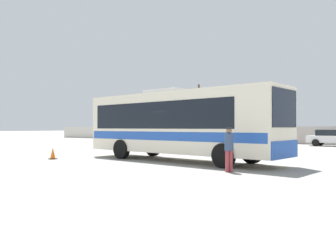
{
  "coord_description": "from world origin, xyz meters",
  "views": [
    {
      "loc": [
        9.62,
        -14.38,
        1.7
      ],
      "look_at": [
        -1.38,
        0.2,
        1.78
      ],
      "focal_mm": 37.12,
      "sensor_mm": 36.0,
      "label": 1
    }
  ],
  "objects_px": {
    "parked_car_second_red": "(264,137)",
    "traffic_cone_on_apron": "(53,153)",
    "parked_car_third_white": "(334,138)",
    "roadside_tree_midleft": "(276,107)",
    "roadside_tree_left": "(202,112)",
    "coach_bus_cream_blue": "(177,122)",
    "utility_pole_near": "(199,111)",
    "attendant_by_bus_door": "(229,147)",
    "parked_car_leftmost_red": "(216,136)"
  },
  "relations": [
    {
      "from": "coach_bus_cream_blue",
      "to": "parked_car_second_red",
      "type": "bearing_deg",
      "value": 98.57
    },
    {
      "from": "parked_car_second_red",
      "to": "traffic_cone_on_apron",
      "type": "height_order",
      "value": "parked_car_second_red"
    },
    {
      "from": "parked_car_second_red",
      "to": "parked_car_third_white",
      "type": "distance_m",
      "value": 6.31
    },
    {
      "from": "parked_car_third_white",
      "to": "traffic_cone_on_apron",
      "type": "distance_m",
      "value": 24.71
    },
    {
      "from": "utility_pole_near",
      "to": "traffic_cone_on_apron",
      "type": "bearing_deg",
      "value": -73.7
    },
    {
      "from": "parked_car_leftmost_red",
      "to": "parked_car_third_white",
      "type": "xyz_separation_m",
      "value": [
        11.89,
        0.46,
        0.03
      ]
    },
    {
      "from": "parked_car_third_white",
      "to": "traffic_cone_on_apron",
      "type": "relative_size",
      "value": 7.12
    },
    {
      "from": "utility_pole_near",
      "to": "roadside_tree_midleft",
      "type": "bearing_deg",
      "value": 20.32
    },
    {
      "from": "parked_car_third_white",
      "to": "utility_pole_near",
      "type": "distance_m",
      "value": 18.2
    },
    {
      "from": "coach_bus_cream_blue",
      "to": "utility_pole_near",
      "type": "bearing_deg",
      "value": 119.72
    },
    {
      "from": "utility_pole_near",
      "to": "coach_bus_cream_blue",
      "type": "bearing_deg",
      "value": -60.28
    },
    {
      "from": "attendant_by_bus_door",
      "to": "utility_pole_near",
      "type": "relative_size",
      "value": 0.23
    },
    {
      "from": "parked_car_second_red",
      "to": "utility_pole_near",
      "type": "relative_size",
      "value": 0.61
    },
    {
      "from": "roadside_tree_midleft",
      "to": "utility_pole_near",
      "type": "bearing_deg",
      "value": -159.68
    },
    {
      "from": "parked_car_leftmost_red",
      "to": "roadside_tree_left",
      "type": "height_order",
      "value": "roadside_tree_left"
    },
    {
      "from": "roadside_tree_midleft",
      "to": "traffic_cone_on_apron",
      "type": "xyz_separation_m",
      "value": [
        -0.95,
        -31.02,
        -3.96
      ]
    },
    {
      "from": "attendant_by_bus_door",
      "to": "parked_car_leftmost_red",
      "type": "distance_m",
      "value": 25.05
    },
    {
      "from": "attendant_by_bus_door",
      "to": "roadside_tree_midleft",
      "type": "relative_size",
      "value": 0.28
    },
    {
      "from": "parked_car_second_red",
      "to": "roadside_tree_left",
      "type": "xyz_separation_m",
      "value": [
        -13.38,
        10.02,
        3.13
      ]
    },
    {
      "from": "roadside_tree_left",
      "to": "roadside_tree_midleft",
      "type": "xyz_separation_m",
      "value": [
        11.37,
        -1.16,
        0.35
      ]
    },
    {
      "from": "roadside_tree_left",
      "to": "roadside_tree_midleft",
      "type": "height_order",
      "value": "roadside_tree_midleft"
    },
    {
      "from": "roadside_tree_midleft",
      "to": "traffic_cone_on_apron",
      "type": "relative_size",
      "value": 9.65
    },
    {
      "from": "roadside_tree_midleft",
      "to": "roadside_tree_left",
      "type": "bearing_deg",
      "value": 174.19
    },
    {
      "from": "coach_bus_cream_blue",
      "to": "roadside_tree_left",
      "type": "relative_size",
      "value": 1.96
    },
    {
      "from": "parked_car_leftmost_red",
      "to": "utility_pole_near",
      "type": "xyz_separation_m",
      "value": [
        -5.41,
        5.21,
        3.09
      ]
    },
    {
      "from": "parked_car_leftmost_red",
      "to": "traffic_cone_on_apron",
      "type": "relative_size",
      "value": 6.63
    },
    {
      "from": "attendant_by_bus_door",
      "to": "traffic_cone_on_apron",
      "type": "relative_size",
      "value": 2.67
    },
    {
      "from": "attendant_by_bus_door",
      "to": "parked_car_second_red",
      "type": "height_order",
      "value": "attendant_by_bus_door"
    },
    {
      "from": "parked_car_second_red",
      "to": "roadside_tree_midleft",
      "type": "relative_size",
      "value": 0.72
    },
    {
      "from": "parked_car_second_red",
      "to": "coach_bus_cream_blue",
      "type": "bearing_deg",
      "value": -81.43
    },
    {
      "from": "parked_car_third_white",
      "to": "traffic_cone_on_apron",
      "type": "xyz_separation_m",
      "value": [
        -9.22,
        -22.92,
        -0.49
      ]
    },
    {
      "from": "parked_car_third_white",
      "to": "utility_pole_near",
      "type": "xyz_separation_m",
      "value": [
        -17.3,
        4.75,
        3.06
      ]
    },
    {
      "from": "parked_car_second_red",
      "to": "traffic_cone_on_apron",
      "type": "relative_size",
      "value": 6.97
    },
    {
      "from": "attendant_by_bus_door",
      "to": "traffic_cone_on_apron",
      "type": "height_order",
      "value": "attendant_by_bus_door"
    },
    {
      "from": "parked_car_third_white",
      "to": "parked_car_leftmost_red",
      "type": "bearing_deg",
      "value": -177.79
    },
    {
      "from": "traffic_cone_on_apron",
      "to": "parked_car_third_white",
      "type": "bearing_deg",
      "value": 68.09
    },
    {
      "from": "roadside_tree_left",
      "to": "traffic_cone_on_apron",
      "type": "height_order",
      "value": "roadside_tree_left"
    },
    {
      "from": "parked_car_second_red",
      "to": "roadside_tree_left",
      "type": "bearing_deg",
      "value": 143.16
    },
    {
      "from": "coach_bus_cream_blue",
      "to": "parked_car_leftmost_red",
      "type": "relative_size",
      "value": 2.66
    },
    {
      "from": "coach_bus_cream_blue",
      "to": "parked_car_third_white",
      "type": "relative_size",
      "value": 2.48
    },
    {
      "from": "roadside_tree_left",
      "to": "traffic_cone_on_apron",
      "type": "distance_m",
      "value": 34.01
    },
    {
      "from": "parked_car_second_red",
      "to": "roadside_tree_midleft",
      "type": "bearing_deg",
      "value": 102.74
    },
    {
      "from": "attendant_by_bus_door",
      "to": "parked_car_third_white",
      "type": "distance_m",
      "value": 22.08
    },
    {
      "from": "roadside_tree_midleft",
      "to": "parked_car_second_red",
      "type": "bearing_deg",
      "value": -77.26
    },
    {
      "from": "parked_car_second_red",
      "to": "utility_pole_near",
      "type": "height_order",
      "value": "utility_pole_near"
    },
    {
      "from": "parked_car_second_red",
      "to": "roadside_tree_left",
      "type": "height_order",
      "value": "roadside_tree_left"
    },
    {
      "from": "parked_car_second_red",
      "to": "roadside_tree_midleft",
      "type": "height_order",
      "value": "roadside_tree_midleft"
    },
    {
      "from": "utility_pole_near",
      "to": "roadside_tree_left",
      "type": "distance_m",
      "value": 5.07
    },
    {
      "from": "roadside_tree_left",
      "to": "utility_pole_near",
      "type": "bearing_deg",
      "value": -62.65
    },
    {
      "from": "coach_bus_cream_blue",
      "to": "parked_car_second_red",
      "type": "relative_size",
      "value": 2.53
    }
  ]
}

